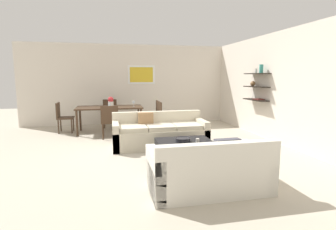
% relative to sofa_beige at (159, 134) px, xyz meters
% --- Properties ---
extents(ground_plane, '(18.00, 18.00, 0.00)m').
position_rel_sofa_beige_xyz_m(ground_plane, '(-0.13, -0.34, -0.29)').
color(ground_plane, '#BCB29E').
extents(back_wall_unit, '(8.40, 0.09, 2.70)m').
position_rel_sofa_beige_xyz_m(back_wall_unit, '(0.17, 3.19, 1.06)').
color(back_wall_unit, silver).
rests_on(back_wall_unit, ground).
extents(right_wall_shelf_unit, '(0.34, 8.20, 2.70)m').
position_rel_sofa_beige_xyz_m(right_wall_shelf_unit, '(2.90, 0.27, 1.06)').
color(right_wall_shelf_unit, silver).
rests_on(right_wall_shelf_unit, ground).
extents(sofa_beige, '(2.17, 0.90, 0.78)m').
position_rel_sofa_beige_xyz_m(sofa_beige, '(0.00, 0.00, 0.00)').
color(sofa_beige, beige).
rests_on(sofa_beige, ground).
extents(loveseat_white, '(1.69, 0.90, 0.78)m').
position_rel_sofa_beige_xyz_m(loveseat_white, '(0.26, -2.54, 0.00)').
color(loveseat_white, silver).
rests_on(loveseat_white, ground).
extents(coffee_table, '(1.07, 1.02, 0.38)m').
position_rel_sofa_beige_xyz_m(coffee_table, '(0.30, -1.25, -0.10)').
color(coffee_table, black).
rests_on(coffee_table, ground).
extents(decorative_bowl, '(0.30, 0.30, 0.08)m').
position_rel_sofa_beige_xyz_m(decorative_bowl, '(0.24, -1.19, 0.13)').
color(decorative_bowl, black).
rests_on(decorative_bowl, coffee_table).
extents(candle_jar, '(0.07, 0.07, 0.06)m').
position_rel_sofa_beige_xyz_m(candle_jar, '(0.52, -1.26, 0.12)').
color(candle_jar, silver).
rests_on(candle_jar, coffee_table).
extents(dining_table, '(1.88, 0.90, 0.75)m').
position_rel_sofa_beige_xyz_m(dining_table, '(-1.14, 1.85, 0.39)').
color(dining_table, '#422D1E').
rests_on(dining_table, ground).
extents(dining_chair_right_near, '(0.44, 0.44, 0.88)m').
position_rel_sofa_beige_xyz_m(dining_chair_right_near, '(0.20, 1.64, 0.21)').
color(dining_chair_right_near, '#422D1E').
rests_on(dining_chair_right_near, ground).
extents(dining_chair_left_far, '(0.44, 0.44, 0.88)m').
position_rel_sofa_beige_xyz_m(dining_chair_left_far, '(-2.49, 2.05, 0.21)').
color(dining_chair_left_far, '#422D1E').
rests_on(dining_chair_left_far, ground).
extents(dining_chair_head, '(0.44, 0.44, 0.88)m').
position_rel_sofa_beige_xyz_m(dining_chair_head, '(-1.14, 2.70, 0.21)').
color(dining_chair_head, '#422D1E').
rests_on(dining_chair_head, ground).
extents(dining_chair_right_far, '(0.44, 0.44, 0.88)m').
position_rel_sofa_beige_xyz_m(dining_chair_right_far, '(0.20, 2.05, 0.21)').
color(dining_chair_right_far, '#422D1E').
rests_on(dining_chair_right_far, ground).
extents(dining_chair_foot, '(0.44, 0.44, 0.88)m').
position_rel_sofa_beige_xyz_m(dining_chair_foot, '(-1.14, 0.99, 0.21)').
color(dining_chair_foot, '#422D1E').
rests_on(dining_chair_foot, ground).
extents(wine_glass_head, '(0.07, 0.07, 0.15)m').
position_rel_sofa_beige_xyz_m(wine_glass_head, '(-1.14, 2.24, 0.57)').
color(wine_glass_head, silver).
rests_on(wine_glass_head, dining_table).
extents(wine_glass_right_near, '(0.07, 0.07, 0.18)m').
position_rel_sofa_beige_xyz_m(wine_glass_right_near, '(-0.45, 1.74, 0.58)').
color(wine_glass_right_near, silver).
rests_on(wine_glass_right_near, dining_table).
extents(wine_glass_foot, '(0.07, 0.07, 0.15)m').
position_rel_sofa_beige_xyz_m(wine_glass_foot, '(-1.14, 1.46, 0.56)').
color(wine_glass_foot, silver).
rests_on(wine_glass_foot, dining_table).
extents(centerpiece_vase, '(0.16, 0.16, 0.29)m').
position_rel_sofa_beige_xyz_m(centerpiece_vase, '(-1.11, 1.84, 0.61)').
color(centerpiece_vase, silver).
rests_on(centerpiece_vase, dining_table).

